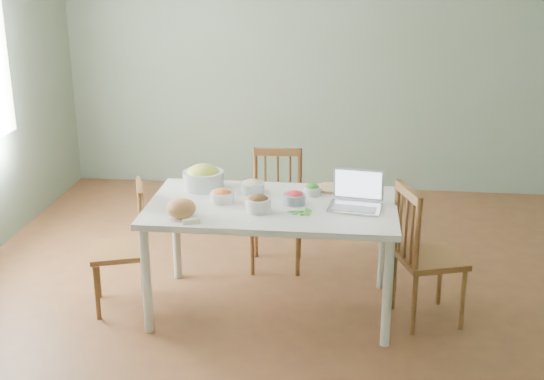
# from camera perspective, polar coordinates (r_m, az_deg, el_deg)

# --- Properties ---
(floor) EXTENTS (5.00, 5.00, 0.00)m
(floor) POSITION_cam_1_polar(r_m,az_deg,el_deg) (5.30, 1.38, -8.33)
(floor) COLOR brown
(floor) RESTS_ON ground
(wall_back) EXTENTS (5.00, 0.00, 2.70)m
(wall_back) POSITION_cam_1_polar(r_m,az_deg,el_deg) (7.29, 3.25, 10.41)
(wall_back) COLOR slate
(wall_back) RESTS_ON ground
(wall_front) EXTENTS (5.00, 0.00, 2.70)m
(wall_front) POSITION_cam_1_polar(r_m,az_deg,el_deg) (2.48, -3.58, -6.96)
(wall_front) COLOR slate
(wall_front) RESTS_ON ground
(dining_table) EXTENTS (1.66, 0.93, 0.78)m
(dining_table) POSITION_cam_1_polar(r_m,az_deg,el_deg) (4.96, 0.00, -5.34)
(dining_table) COLOR white
(dining_table) RESTS_ON floor
(chair_far) EXTENTS (0.42, 0.41, 0.92)m
(chair_far) POSITION_cam_1_polar(r_m,az_deg,el_deg) (5.58, 0.34, -1.72)
(chair_far) COLOR #542913
(chair_far) RESTS_ON floor
(chair_left) EXTENTS (0.48, 0.49, 0.89)m
(chair_left) POSITION_cam_1_polar(r_m,az_deg,el_deg) (5.09, -12.04, -4.44)
(chair_left) COLOR #542913
(chair_left) RESTS_ON floor
(chair_right) EXTENTS (0.51, 0.52, 0.95)m
(chair_right) POSITION_cam_1_polar(r_m,az_deg,el_deg) (4.91, 12.37, -4.99)
(chair_right) COLOR #542913
(chair_right) RESTS_ON floor
(bread_boule) EXTENTS (0.21, 0.21, 0.12)m
(bread_boule) POSITION_cam_1_polar(r_m,az_deg,el_deg) (4.60, -7.18, -1.44)
(bread_boule) COLOR #AB723F
(bread_boule) RESTS_ON dining_table
(butter_stick) EXTENTS (0.11, 0.07, 0.03)m
(butter_stick) POSITION_cam_1_polar(r_m,az_deg,el_deg) (4.51, -6.39, -2.46)
(butter_stick) COLOR #F9F0CD
(butter_stick) RESTS_ON dining_table
(bowl_squash) EXTENTS (0.38, 0.38, 0.17)m
(bowl_squash) POSITION_cam_1_polar(r_m,az_deg,el_deg) (5.13, -5.46, 1.04)
(bowl_squash) COLOR #C3CB5D
(bowl_squash) RESTS_ON dining_table
(bowl_carrot) EXTENTS (0.17, 0.17, 0.09)m
(bowl_carrot) POSITION_cam_1_polar(r_m,az_deg,el_deg) (4.85, -3.94, -0.44)
(bowl_carrot) COLOR #F89736
(bowl_carrot) RESTS_ON dining_table
(bowl_onion) EXTENTS (0.18, 0.18, 0.09)m
(bowl_onion) POSITION_cam_1_polar(r_m,az_deg,el_deg) (5.02, -1.58, 0.29)
(bowl_onion) COLOR beige
(bowl_onion) RESTS_ON dining_table
(bowl_mushroom) EXTENTS (0.17, 0.17, 0.11)m
(bowl_mushroom) POSITION_cam_1_polar(r_m,az_deg,el_deg) (4.68, -1.09, -1.05)
(bowl_mushroom) COLOR #411C0E
(bowl_mushroom) RESTS_ON dining_table
(bowl_redpep) EXTENTS (0.17, 0.17, 0.09)m
(bowl_redpep) POSITION_cam_1_polar(r_m,az_deg,el_deg) (4.81, 1.78, -0.60)
(bowl_redpep) COLOR red
(bowl_redpep) RESTS_ON dining_table
(bowl_broccoli) EXTENTS (0.16, 0.16, 0.08)m
(bowl_broccoli) POSITION_cam_1_polar(r_m,az_deg,el_deg) (4.99, 3.18, 0.06)
(bowl_broccoli) COLOR #294C1D
(bowl_broccoli) RESTS_ON dining_table
(flatbread) EXTENTS (0.29, 0.29, 0.02)m
(flatbread) POSITION_cam_1_polar(r_m,az_deg,el_deg) (5.12, 4.65, 0.15)
(flatbread) COLOR tan
(flatbread) RESTS_ON dining_table
(basil_bunch) EXTENTS (0.18, 0.18, 0.02)m
(basil_bunch) POSITION_cam_1_polar(r_m,az_deg,el_deg) (4.68, 2.20, -1.65)
(basil_bunch) COLOR #15820F
(basil_bunch) RESTS_ON dining_table
(laptop) EXTENTS (0.37, 0.32, 0.24)m
(laptop) POSITION_cam_1_polar(r_m,az_deg,el_deg) (4.72, 6.60, -0.14)
(laptop) COLOR silver
(laptop) RESTS_ON dining_table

